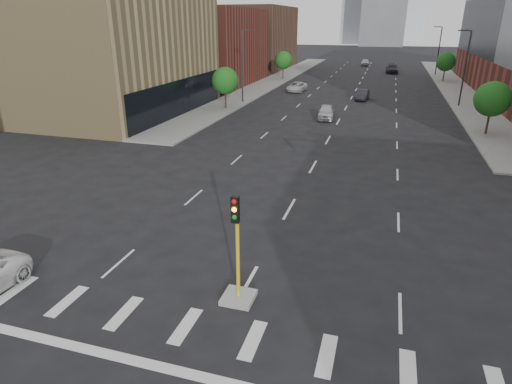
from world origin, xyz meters
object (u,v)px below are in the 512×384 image
at_px(car_near_left, 326,112).
at_px(car_mid_right, 362,95).
at_px(median_traffic_signal, 238,279).
at_px(car_far_left, 297,87).
at_px(car_distant, 365,62).
at_px(car_deep_right, 392,69).

distance_m(car_near_left, car_mid_right, 13.87).
height_order(median_traffic_signal, car_far_left, median_traffic_signal).
relative_size(median_traffic_signal, car_mid_right, 1.05).
xyz_separation_m(car_near_left, car_far_left, (-7.10, 18.53, -0.06)).
height_order(car_near_left, car_distant, car_distant).
relative_size(car_mid_right, car_far_left, 0.84).
bearing_deg(car_distant, car_deep_right, -67.77).
xyz_separation_m(median_traffic_signal, car_deep_right, (5.20, 82.66, -0.13)).
relative_size(median_traffic_signal, car_far_left, 0.89).
bearing_deg(median_traffic_signal, car_distant, 90.64).
distance_m(median_traffic_signal, car_distant, 97.26).
xyz_separation_m(car_deep_right, car_distant, (-6.29, 14.60, -0.07)).
bearing_deg(car_near_left, car_distant, 84.12).
bearing_deg(median_traffic_signal, car_near_left, 92.52).
bearing_deg(car_near_left, median_traffic_signal, -92.98).
bearing_deg(median_traffic_signal, car_mid_right, 88.20).
distance_m(car_mid_right, car_deep_right, 35.22).
relative_size(car_far_left, car_deep_right, 0.85).
relative_size(median_traffic_signal, car_deep_right, 0.76).
height_order(car_near_left, car_mid_right, car_near_left).
distance_m(car_mid_right, car_distant, 49.69).
height_order(median_traffic_signal, car_deep_right, median_traffic_signal).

